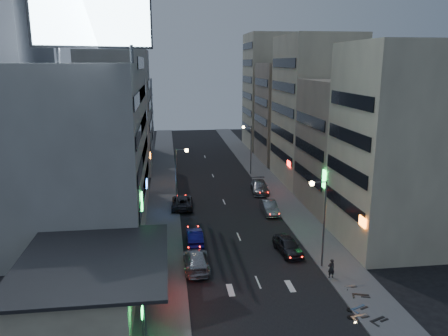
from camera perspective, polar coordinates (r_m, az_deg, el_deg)
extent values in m
plane|color=black|center=(34.78, 5.89, -17.72)|extent=(180.00, 180.00, 0.00)
cube|color=#4C4C4F|center=(61.53, -7.91, -3.52)|extent=(4.00, 120.00, 0.12)
cube|color=#4C4C4F|center=(63.39, 6.72, -2.97)|extent=(4.00, 120.00, 0.12)
cube|color=beige|center=(35.51, -18.19, -14.35)|extent=(8.00, 12.00, 3.60)
cube|color=black|center=(34.48, -16.77, -11.50)|extent=(11.00, 13.00, 0.25)
cube|color=black|center=(34.31, -9.77, -12.42)|extent=(0.12, 4.00, 0.90)
cube|color=#FF1E14|center=(34.31, -9.63, -12.42)|extent=(0.04, 3.70, 0.70)
cube|color=#A2A39E|center=(50.62, -18.52, 2.61)|extent=(14.00, 24.00, 18.00)
cube|color=beige|center=(45.90, 21.63, 2.55)|extent=(10.00, 11.00, 20.00)
cube|color=tan|center=(56.59, 16.33, 2.84)|extent=(11.00, 12.00, 16.00)
cube|color=beige|center=(67.97, 11.73, 7.38)|extent=(10.00, 14.00, 22.00)
cube|color=#A2A39E|center=(74.74, -13.92, 7.04)|extent=(11.00, 10.00, 20.00)
cube|color=slate|center=(87.92, -13.26, 6.37)|extent=(12.00, 10.00, 15.00)
cube|color=tan|center=(82.55, 8.59, 7.17)|extent=(11.00, 12.00, 18.00)
cube|color=beige|center=(95.89, 6.63, 9.91)|extent=(12.00, 12.00, 24.00)
cylinder|color=#595B60|center=(39.83, -20.85, 13.77)|extent=(0.30, 0.30, 1.50)
cylinder|color=#595B60|center=(38.95, -11.96, 14.36)|extent=(0.30, 0.30, 1.50)
cube|color=black|center=(39.44, -16.77, 18.38)|extent=(9.52, 3.75, 5.00)
cube|color=#BFEAFF|center=(39.22, -16.70, 18.42)|extent=(9.04, 3.34, 4.60)
cylinder|color=#595B60|center=(39.89, 12.94, -7.19)|extent=(0.16, 0.16, 8.00)
cylinder|color=#595B60|center=(38.46, 12.27, -1.82)|extent=(1.40, 0.10, 0.10)
sphere|color=#FFD88C|center=(38.29, 11.41, -2.00)|extent=(0.44, 0.44, 0.44)
cylinder|color=#595B60|center=(52.72, -6.23, -1.78)|extent=(0.16, 0.16, 8.00)
cylinder|color=#595B60|center=(51.85, -5.57, 2.40)|extent=(1.40, 0.10, 0.10)
sphere|color=#FFD88C|center=(51.89, -4.90, 2.31)|extent=(0.44, 0.44, 0.44)
cylinder|color=#595B60|center=(71.53, 3.55, 2.36)|extent=(0.16, 0.16, 8.00)
cylinder|color=#595B60|center=(70.74, 3.03, 5.45)|extent=(1.40, 0.10, 0.10)
sphere|color=#FFD88C|center=(70.65, 2.55, 5.36)|extent=(0.44, 0.44, 0.44)
imported|color=#2B2C31|center=(43.37, 8.35, -9.99)|extent=(2.39, 4.83, 1.58)
imported|color=gray|center=(53.99, 5.93, -5.12)|extent=(1.69, 4.72, 1.55)
imported|color=#28282D|center=(55.85, -5.48, -4.45)|extent=(2.88, 5.76, 1.57)
imported|color=gray|center=(62.36, 4.67, -2.46)|extent=(2.86, 5.89, 1.65)
imported|color=navy|center=(45.17, -3.86, -8.94)|extent=(1.61, 4.53, 1.49)
imported|color=#999CA1|center=(40.03, -3.66, -11.95)|extent=(2.23, 5.48, 1.59)
imported|color=black|center=(39.23, 13.83, -12.61)|extent=(0.67, 0.48, 1.70)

